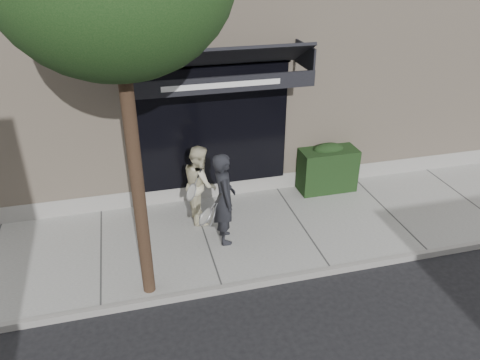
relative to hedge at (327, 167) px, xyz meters
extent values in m
plane|color=black|center=(-1.10, -1.25, -0.66)|extent=(80.00, 80.00, 0.00)
cube|color=gray|center=(-1.10, -1.25, -0.60)|extent=(20.00, 3.00, 0.12)
cube|color=gray|center=(-1.10, -2.80, -0.59)|extent=(20.00, 0.10, 0.14)
cube|color=#BDA890|center=(-1.10, 3.75, 2.09)|extent=(14.00, 7.00, 5.50)
cube|color=gray|center=(-1.10, 0.45, -0.41)|extent=(14.02, 0.42, 0.50)
cube|color=black|center=(-2.60, 0.30, 1.14)|extent=(3.20, 0.30, 2.60)
cube|color=gray|center=(-4.20, 0.45, 1.14)|extent=(0.08, 0.40, 2.60)
cube|color=gray|center=(-1.00, 0.45, 1.14)|extent=(0.08, 0.40, 2.60)
cube|color=gray|center=(-2.60, 0.45, 2.48)|extent=(3.36, 0.40, 0.12)
cube|color=black|center=(-2.60, -0.25, 2.74)|extent=(3.60, 1.03, 0.55)
cube|color=black|center=(-2.60, -0.75, 2.35)|extent=(3.60, 0.05, 0.30)
cube|color=white|center=(-2.60, -0.78, 2.35)|extent=(2.20, 0.01, 0.10)
cube|color=black|center=(-4.38, -0.25, 2.66)|extent=(0.04, 1.00, 0.45)
cube|color=black|center=(-0.82, -0.25, 2.66)|extent=(0.04, 1.00, 0.45)
cube|color=black|center=(0.00, 0.00, -0.04)|extent=(1.30, 0.70, 1.00)
ellipsoid|color=black|center=(0.00, 0.00, 0.46)|extent=(0.71, 0.38, 0.27)
cylinder|color=black|center=(-4.30, -2.55, 1.74)|extent=(0.20, 0.20, 4.80)
imported|color=black|center=(-2.74, -1.43, 0.38)|extent=(0.46, 0.68, 1.84)
torus|color=silver|center=(-3.04, -1.74, 0.20)|extent=(0.17, 0.32, 0.30)
cylinder|color=silver|center=(-3.04, -1.74, 0.20)|extent=(0.13, 0.28, 0.26)
cylinder|color=silver|center=(-3.04, -1.74, 0.20)|extent=(0.18, 0.05, 0.08)
cylinder|color=black|center=(-3.04, -1.74, 0.20)|extent=(0.20, 0.06, 0.10)
torus|color=silver|center=(-3.18, -1.82, 0.28)|extent=(0.21, 0.31, 0.26)
cylinder|color=silver|center=(-3.18, -1.82, 0.28)|extent=(0.17, 0.27, 0.22)
cylinder|color=silver|center=(-3.18, -1.82, 0.28)|extent=(0.16, 0.02, 0.12)
cylinder|color=black|center=(-3.18, -1.82, 0.28)|extent=(0.18, 0.04, 0.15)
imported|color=beige|center=(-3.04, -0.56, 0.28)|extent=(0.63, 0.81, 1.64)
torus|color=silver|center=(-3.27, -0.86, 0.27)|extent=(0.23, 0.33, 0.28)
cylinder|color=silver|center=(-3.27, -0.86, 0.27)|extent=(0.19, 0.29, 0.24)
cylinder|color=silver|center=(-3.27, -0.86, 0.27)|extent=(0.17, 0.06, 0.10)
cylinder|color=black|center=(-3.27, -0.86, 0.27)|extent=(0.19, 0.08, 0.12)
camera|label=1|loc=(-4.35, -8.84, 4.79)|focal=35.00mm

